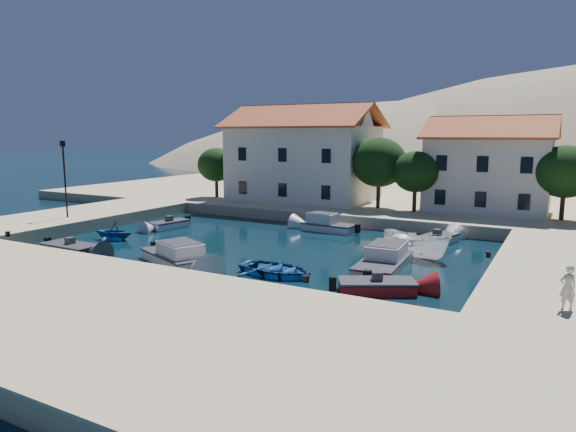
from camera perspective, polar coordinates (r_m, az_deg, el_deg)
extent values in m
plane|color=black|center=(27.92, -13.72, -7.31)|extent=(400.00, 400.00, 0.00)
cube|color=#CEBB8D|center=(23.92, -23.61, -9.37)|extent=(52.00, 12.00, 1.00)
cube|color=#CEBB8D|center=(48.16, -22.49, -0.27)|extent=(8.00, 20.00, 1.00)
cube|color=#CEBB8D|center=(60.33, 12.89, 1.96)|extent=(80.00, 36.00, 1.00)
ellipsoid|color=gray|center=(135.56, 16.09, -3.07)|extent=(198.00, 126.00, 72.00)
cube|color=white|center=(53.55, 1.75, 5.87)|extent=(14.00, 9.00, 7.50)
pyramid|color=#963E21|center=(53.50, 1.77, 11.07)|extent=(14.70, 9.45, 2.20)
cube|color=white|center=(49.17, 21.40, 4.38)|extent=(10.00, 8.00, 6.50)
pyramid|color=#963E21|center=(49.05, 21.69, 9.21)|extent=(10.50, 8.40, 1.80)
cylinder|color=#382314|center=(55.94, -7.93, 3.36)|extent=(0.36, 0.36, 2.50)
ellipsoid|color=black|center=(55.77, -7.99, 5.66)|extent=(4.00, 4.00, 3.60)
cylinder|color=#382314|center=(47.94, 10.00, 2.66)|extent=(0.36, 0.36, 3.00)
ellipsoid|color=black|center=(47.72, 10.09, 5.89)|extent=(5.00, 5.00, 4.50)
cylinder|color=#382314|center=(46.50, 13.88, 2.03)|extent=(0.36, 0.36, 2.50)
ellipsoid|color=black|center=(46.28, 13.98, 4.79)|extent=(4.00, 4.00, 3.60)
cylinder|color=#382314|center=(45.96, 28.19, 1.29)|extent=(0.36, 0.36, 2.75)
ellipsoid|color=black|center=(45.74, 28.43, 4.36)|extent=(4.60, 4.60, 4.14)
cylinder|color=black|center=(45.35, -23.53, 3.59)|extent=(0.14, 0.14, 6.00)
cube|color=black|center=(45.20, -23.77, 7.37)|extent=(0.35, 0.25, 0.45)
cylinder|color=black|center=(39.01, -28.70, -1.79)|extent=(0.36, 0.36, 0.30)
cylinder|color=black|center=(23.81, 2.01, -7.03)|extent=(0.36, 0.36, 0.30)
cylinder|color=black|center=(30.58, 21.39, -4.03)|extent=(0.36, 0.36, 0.30)
cube|color=#38373D|center=(36.76, -23.00, -3.43)|extent=(3.99, 1.85, 0.90)
cube|color=#38373D|center=(36.69, -23.04, -2.93)|extent=(4.08, 1.89, 0.10)
cube|color=#38373D|center=(36.65, -23.06, -2.59)|extent=(0.51, 0.51, 0.50)
cube|color=silver|center=(32.02, -12.42, -4.69)|extent=(5.70, 4.16, 0.90)
cube|color=#38373D|center=(31.95, -12.44, -4.11)|extent=(5.83, 4.25, 0.10)
cube|color=silver|center=(31.87, -12.46, -3.46)|extent=(3.31, 2.86, 0.90)
imported|color=navy|center=(28.75, -1.31, -6.57)|extent=(4.77, 3.58, 0.94)
cube|color=maroon|center=(26.01, 9.85, -7.83)|extent=(4.01, 3.19, 0.90)
cube|color=#38373D|center=(25.92, 9.87, -7.13)|extent=(4.10, 3.26, 0.10)
cube|color=#38373D|center=(25.86, 9.88, -6.66)|extent=(0.68, 0.68, 0.50)
cube|color=silver|center=(30.19, 10.52, -5.47)|extent=(2.60, 5.64, 0.90)
cube|color=#38373D|center=(30.11, 10.54, -4.86)|extent=(2.66, 5.77, 0.10)
cube|color=silver|center=(30.03, 10.56, -4.17)|extent=(2.09, 3.04, 0.90)
imported|color=silver|center=(33.77, 13.97, -4.46)|extent=(5.16, 3.14, 1.87)
cube|color=silver|center=(38.23, 16.22, -2.60)|extent=(2.58, 3.98, 0.90)
cube|color=#38373D|center=(38.17, 16.24, -2.11)|extent=(2.63, 4.08, 0.10)
cube|color=#38373D|center=(38.13, 16.25, -1.79)|extent=(0.61, 0.61, 0.50)
imported|color=navy|center=(40.24, -18.74, -2.51)|extent=(3.51, 3.21, 1.58)
cube|color=silver|center=(43.78, -13.05, -1.02)|extent=(2.02, 3.47, 0.90)
cube|color=#38373D|center=(43.72, -13.06, -0.59)|extent=(2.06, 3.55, 0.10)
cube|color=#38373D|center=(43.69, -13.07, -0.31)|extent=(0.58, 0.58, 0.50)
cube|color=silver|center=(41.57, 4.54, -1.34)|extent=(4.31, 2.01, 0.90)
cube|color=#38373D|center=(41.52, 4.54, -0.89)|extent=(4.41, 2.05, 0.10)
cube|color=silver|center=(41.45, 4.55, -0.39)|extent=(2.31, 1.64, 0.90)
imported|color=beige|center=(22.74, 28.65, -6.99)|extent=(0.78, 0.71, 1.80)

